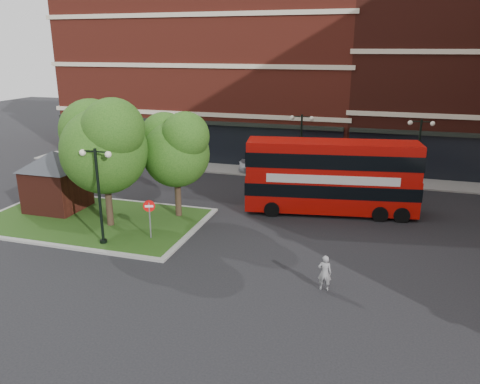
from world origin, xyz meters
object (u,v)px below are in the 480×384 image
(bus, at_px, (331,172))
(car_silver, at_px, (266,165))
(car_white, at_px, (323,169))
(woman, at_px, (325,273))

(bus, relative_size, car_silver, 2.45)
(bus, distance_m, car_white, 7.86)
(bus, height_order, car_silver, bus)
(woman, bearing_deg, car_silver, -71.71)
(bus, height_order, car_white, bus)
(car_silver, relative_size, car_white, 0.94)
(woman, distance_m, car_silver, 18.37)
(bus, relative_size, car_white, 2.30)
(car_silver, height_order, car_white, car_white)
(bus, distance_m, woman, 9.78)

